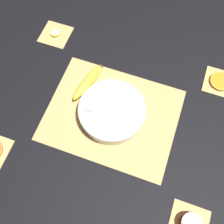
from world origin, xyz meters
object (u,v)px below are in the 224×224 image
Objects in this scene: fruit_salad_bowl at (112,111)px; orange_slice_whole at (221,81)px; whole_banana at (88,82)px; apple_half at (191,224)px; banana_coin_single at (55,33)px.

orange_slice_whole is (0.35, 0.27, -0.03)m from fruit_salad_bowl.
whole_banana is 0.60m from apple_half.
whole_banana is 0.51m from orange_slice_whole.
whole_banana is 0.29m from banana_coin_single.
orange_slice_whole is at bearing 20.81° from whole_banana.
fruit_salad_bowl is 0.16m from whole_banana.
whole_banana is 2.22× the size of orange_slice_whole.
apple_half is at bearing -37.59° from banana_coin_single.
fruit_salad_bowl is 2.93× the size of orange_slice_whole.
orange_slice_whole is (-0.00, 0.54, -0.02)m from apple_half.
banana_coin_single is at bearing 180.00° from orange_slice_whole.
apple_half reaches higher than banana_coin_single.
banana_coin_single is at bearing 142.41° from apple_half.
fruit_salad_bowl is 0.44m from apple_half.
fruit_salad_bowl is 6.42× the size of banana_coin_single.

